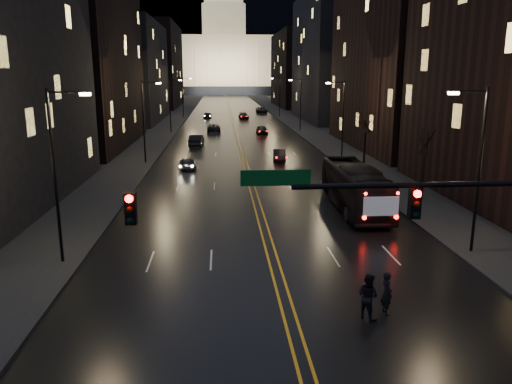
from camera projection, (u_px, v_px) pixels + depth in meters
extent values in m
plane|color=black|center=(303.00, 363.00, 17.06)|extent=(900.00, 900.00, 0.00)
cube|color=black|center=(229.00, 109.00, 143.24)|extent=(20.00, 320.00, 0.02)
cube|color=black|center=(180.00, 109.00, 142.25)|extent=(8.00, 320.00, 0.16)
cube|color=black|center=(278.00, 108.00, 144.20)|extent=(8.00, 320.00, 0.16)
cube|color=orange|center=(229.00, 109.00, 143.24)|extent=(0.62, 320.00, 0.01)
cube|color=black|center=(78.00, 40.00, 64.79)|extent=(12.00, 30.00, 28.00)
cube|color=black|center=(130.00, 73.00, 102.60)|extent=(12.00, 34.00, 20.00)
cube|color=black|center=(158.00, 66.00, 148.73)|extent=(12.00, 40.00, 24.00)
cube|color=black|center=(332.00, 58.00, 104.83)|extent=(12.00, 34.00, 26.00)
cube|color=black|center=(297.00, 70.00, 151.88)|extent=(12.00, 40.00, 22.00)
cube|color=black|center=(225.00, 89.00, 259.27)|extent=(90.00, 50.00, 4.00)
cube|color=#E0BE82|center=(224.00, 62.00, 256.05)|extent=(80.00, 36.00, 24.00)
cylinder|color=#F5E39E|center=(224.00, 21.00, 251.45)|extent=(22.00, 22.00, 16.00)
cylinder|color=black|center=(477.00, 184.00, 16.01)|extent=(12.00, 0.18, 0.18)
cube|color=black|center=(131.00, 208.00, 15.39)|extent=(0.35, 0.30, 1.00)
cube|color=black|center=(415.00, 203.00, 16.01)|extent=(0.35, 0.30, 1.00)
sphere|color=#FF0705|center=(129.00, 199.00, 15.13)|extent=(0.24, 0.24, 0.24)
sphere|color=#FF0705|center=(418.00, 194.00, 15.76)|extent=(0.24, 0.24, 0.24)
cube|color=#053F14|center=(276.00, 178.00, 15.49)|extent=(2.20, 0.06, 0.50)
cylinder|color=black|center=(479.00, 173.00, 26.49)|extent=(0.16, 0.16, 9.00)
cylinder|color=black|center=(471.00, 91.00, 25.44)|extent=(1.80, 0.10, 0.10)
cube|color=#FFDB99|center=(453.00, 93.00, 25.40)|extent=(0.50, 0.25, 0.15)
cylinder|color=black|center=(55.00, 180.00, 24.96)|extent=(0.16, 0.16, 9.00)
cylinder|color=black|center=(66.00, 92.00, 24.04)|extent=(1.80, 0.10, 0.10)
cube|color=#FFDB99|center=(85.00, 94.00, 24.12)|extent=(0.50, 0.25, 0.15)
cylinder|color=black|center=(343.00, 122.00, 55.62)|extent=(0.16, 0.16, 9.00)
cylinder|color=black|center=(337.00, 82.00, 54.56)|extent=(1.80, 0.10, 0.10)
cube|color=#FFDB99|center=(328.00, 83.00, 54.52)|extent=(0.50, 0.25, 0.15)
cylinder|color=black|center=(144.00, 123.00, 54.08)|extent=(0.16, 0.16, 9.00)
cylinder|color=black|center=(150.00, 82.00, 53.16)|extent=(1.80, 0.10, 0.10)
cube|color=#FFDB99|center=(159.00, 83.00, 53.24)|extent=(0.50, 0.25, 0.15)
cylinder|color=black|center=(301.00, 105.00, 84.74)|extent=(0.16, 0.16, 9.00)
cylinder|color=black|center=(296.00, 79.00, 83.68)|extent=(1.80, 0.10, 0.10)
cube|color=#FFDB99|center=(290.00, 80.00, 83.64)|extent=(0.50, 0.25, 0.15)
cylinder|color=black|center=(170.00, 106.00, 83.21)|extent=(0.16, 0.16, 9.00)
cylinder|color=black|center=(175.00, 80.00, 82.28)|extent=(1.80, 0.10, 0.10)
cube|color=#FFDB99|center=(180.00, 80.00, 82.36)|extent=(0.50, 0.25, 0.15)
cylinder|color=black|center=(280.00, 97.00, 113.86)|extent=(0.16, 0.16, 9.00)
cylinder|color=black|center=(276.00, 78.00, 112.80)|extent=(1.80, 0.10, 0.10)
cube|color=#FFDB99|center=(272.00, 79.00, 112.77)|extent=(0.50, 0.25, 0.15)
cylinder|color=black|center=(183.00, 98.00, 112.33)|extent=(0.16, 0.16, 9.00)
cylinder|color=black|center=(186.00, 78.00, 111.40)|extent=(1.80, 0.10, 0.10)
cube|color=#FFDB99|center=(190.00, 79.00, 111.48)|extent=(0.50, 0.25, 0.15)
cylinder|color=black|center=(422.00, 178.00, 38.91)|extent=(0.24, 0.24, 3.50)
cylinder|color=black|center=(364.00, 148.00, 54.45)|extent=(0.24, 0.24, 3.50)
imported|color=black|center=(355.00, 187.00, 36.23)|extent=(2.95, 11.71, 3.25)
imported|color=black|center=(188.00, 163.00, 51.74)|extent=(2.07, 4.07, 1.33)
imported|color=black|center=(196.00, 140.00, 68.47)|extent=(2.01, 4.96, 1.60)
imported|color=black|center=(214.00, 128.00, 85.97)|extent=(2.38, 4.98, 1.37)
imported|color=black|center=(207.00, 115.00, 111.80)|extent=(1.85, 4.53, 1.31)
imported|color=black|center=(279.00, 155.00, 56.70)|extent=(1.79, 4.15, 1.33)
imported|color=black|center=(262.00, 130.00, 81.66)|extent=(1.79, 4.41, 1.50)
imported|color=black|center=(244.00, 116.00, 109.96)|extent=(2.32, 4.86, 1.37)
imported|color=black|center=(262.00, 110.00, 127.35)|extent=(2.65, 5.64, 1.56)
imported|color=black|center=(387.00, 293.00, 20.36)|extent=(0.51, 0.71, 1.83)
imported|color=black|center=(368.00, 296.00, 20.02)|extent=(0.98, 1.05, 1.91)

